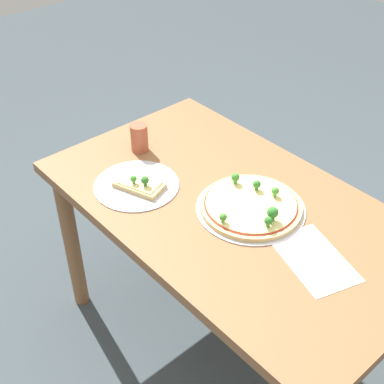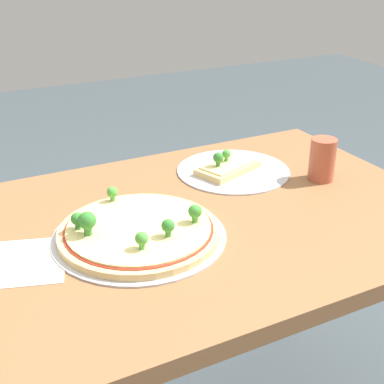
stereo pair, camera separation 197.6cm
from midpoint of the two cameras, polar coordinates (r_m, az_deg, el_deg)
name	(u,v)px [view 1 (the left image)]	position (r m, az deg, el deg)	size (l,w,h in m)	color
ground_plane	(224,343)	(1.63, -16.46, -32.72)	(8.00, 8.00, 0.00)	#3D474C
dining_table	(231,228)	(1.09, -22.41, -21.45)	(1.24, 0.72, 0.71)	brown
pizza_tray_whole	(251,206)	(0.97, -21.30, -19.53)	(0.34, 0.34, 0.07)	#B7B7BC
pizza_tray_slice	(138,185)	(1.20, -36.16, -12.43)	(0.28, 0.28, 0.06)	#B7B7BC
drinking_cup	(139,138)	(1.30, -32.70, -3.98)	(0.06, 0.06, 0.10)	#AD5138
paper_menu	(315,259)	(0.85, -14.19, -33.28)	(0.25, 0.16, 0.00)	silver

